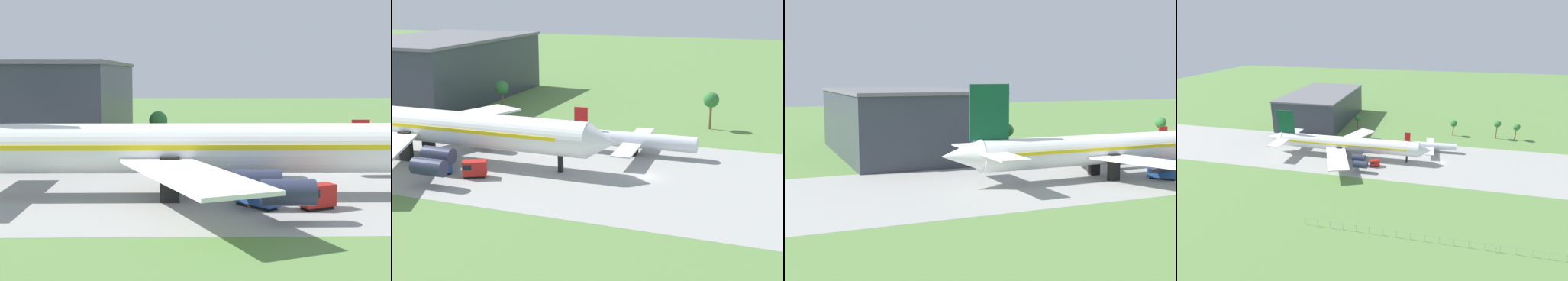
% 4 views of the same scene
% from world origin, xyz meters
% --- Properties ---
extents(ground_plane, '(600.00, 600.00, 0.00)m').
position_xyz_m(ground_plane, '(0.00, 0.00, 0.00)').
color(ground_plane, '#5B8442').
extents(taxiway_strip, '(320.00, 44.00, 0.02)m').
position_xyz_m(taxiway_strip, '(0.00, 0.00, 0.01)').
color(taxiway_strip, '#9E9E99').
rests_on(taxiway_strip, ground_plane).
extents(jet_airliner, '(77.47, 53.13, 20.35)m').
position_xyz_m(jet_airliner, '(-43.52, -2.58, 6.22)').
color(jet_airliner, white).
rests_on(jet_airliner, ground_plane).
extents(regional_aircraft, '(24.69, 22.14, 8.80)m').
position_xyz_m(regional_aircraft, '(-5.79, 12.29, 2.90)').
color(regional_aircraft, silver).
rests_on(regional_aircraft, ground_plane).
extents(baggage_tug, '(5.35, 5.82, 2.56)m').
position_xyz_m(baggage_tug, '(-35.19, -8.83, 1.38)').
color(baggage_tug, black).
rests_on(baggage_tug, ground_plane).
extents(catering_van, '(4.53, 3.51, 2.96)m').
position_xyz_m(catering_van, '(-28.18, -10.30, 1.58)').
color(catering_van, black).
rests_on(catering_van, ground_plane).
extents(perimeter_fence, '(80.10, 0.10, 2.10)m').
position_xyz_m(perimeter_fence, '(0.00, -55.00, 1.45)').
color(perimeter_fence, gray).
rests_on(perimeter_fence, ground_plane).
extents(no_stopping_sign, '(0.44, 0.08, 1.68)m').
position_xyz_m(no_stopping_sign, '(14.91, -55.31, 1.05)').
color(no_stopping_sign, gray).
rests_on(no_stopping_sign, ground_plane).
extents(terminal_building, '(36.72, 61.20, 18.15)m').
position_xyz_m(terminal_building, '(-75.48, 50.66, 9.09)').
color(terminal_building, '#333842').
rests_on(terminal_building, ground_plane).
extents(palm_tree_row, '(131.59, 3.60, 10.40)m').
position_xyz_m(palm_tree_row, '(20.55, 38.30, 7.33)').
color(palm_tree_row, brown).
rests_on(palm_tree_row, ground_plane).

